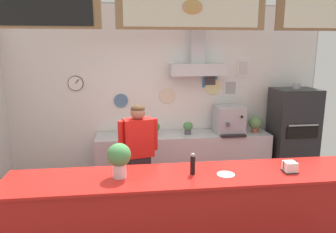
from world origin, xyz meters
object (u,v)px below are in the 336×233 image
espresso_machine (229,120)px  basil_vase (119,159)px  potted_oregano (129,129)px  napkin_holder (290,167)px  potted_basil (255,123)px  pizza_oven (292,135)px  potted_thyme (155,128)px  potted_rosemary (188,127)px  condiment_plate (226,175)px  shop_worker (139,158)px  pepper_grinder (193,164)px

espresso_machine → basil_vase: size_ratio=1.50×
potted_oregano → napkin_holder: napkin_holder is taller
potted_basil → potted_oregano: bearing=179.5°
pizza_oven → basil_vase: pizza_oven is taller
potted_thyme → basil_vase: size_ratio=0.62×
espresso_machine → potted_rosemary: 0.73m
potted_oregano → napkin_holder: bearing=-50.8°
napkin_holder → pizza_oven: bearing=60.8°
potted_thyme → condiment_plate: potted_thyme is taller
espresso_machine → basil_vase: 2.76m
potted_oregano → shop_worker: bearing=-83.6°
pizza_oven → potted_thyme: (-2.45, 0.09, 0.19)m
espresso_machine → basil_vase: basil_vase is taller
pepper_grinder → espresso_machine: bearing=62.8°
condiment_plate → pepper_grinder: bearing=168.1°
potted_thyme → pizza_oven: bearing=-2.1°
shop_worker → potted_thyme: shop_worker is taller
pepper_grinder → napkin_holder: size_ratio=1.50×
pizza_oven → napkin_holder: bearing=-119.2°
potted_thyme → pepper_grinder: (0.24, -2.06, 0.11)m
pizza_oven → potted_basil: (-0.67, 0.08, 0.21)m
basil_vase → espresso_machine: bearing=48.0°
espresso_machine → pepper_grinder: bearing=-117.2°
shop_worker → espresso_machine: shop_worker is taller
pepper_grinder → basil_vase: 0.79m
condiment_plate → napkin_holder: bearing=0.6°
potted_oregano → espresso_machine: bearing=-0.4°
potted_thyme → basil_vase: bearing=-104.9°
pizza_oven → espresso_machine: size_ratio=3.18×
potted_rosemary → pepper_grinder: bearing=-99.3°
potted_oregano → condiment_plate: (1.02, -2.15, 0.01)m
potted_rosemary → condiment_plate: 2.14m
potted_oregano → condiment_plate: size_ratio=1.15×
pizza_oven → potted_thyme: size_ratio=7.68×
shop_worker → potted_oregano: (-0.12, 1.10, 0.13)m
pizza_oven → pepper_grinder: pizza_oven is taller
espresso_machine → potted_thyme: espresso_machine is taller
pepper_grinder → napkin_holder: (1.07, -0.07, -0.06)m
potted_basil → basil_vase: basil_vase is taller
pizza_oven → condiment_plate: 2.77m
potted_basil → pepper_grinder: pepper_grinder is taller
potted_thyme → condiment_plate: (0.58, -2.13, -0.00)m
pizza_oven → napkin_holder: size_ratio=11.05×
potted_thyme → potted_basil: bearing=-0.1°
potted_thyme → shop_worker: bearing=-106.1°
basil_vase → napkin_holder: bearing=-2.5°
espresso_machine → potted_oregano: espresso_machine is taller
potted_oregano → potted_thyme: potted_thyme is taller
condiment_plate → napkin_holder: 0.73m
shop_worker → potted_oregano: shop_worker is taller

